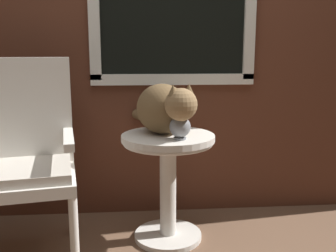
{
  "coord_description": "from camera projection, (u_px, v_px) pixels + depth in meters",
  "views": [
    {
      "loc": [
        -0.11,
        -1.87,
        1.09
      ],
      "look_at": [
        0.07,
        0.25,
        0.68
      ],
      "focal_mm": 41.2,
      "sensor_mm": 36.0,
      "label": 1
    }
  ],
  "objects": [
    {
      "name": "back_wall",
      "position": [
        152.0,
        18.0,
        2.45
      ],
      "size": [
        4.0,
        0.07,
        2.6
      ],
      "color": "#562D1E",
      "rests_on": "ground_plane"
    },
    {
      "name": "wicker_side_table",
      "position": [
        168.0,
        167.0,
        2.21
      ],
      "size": [
        0.53,
        0.53,
        0.63
      ],
      "color": "silver",
      "rests_on": "ground_plane"
    },
    {
      "name": "wicker_chair",
      "position": [
        21.0,
        153.0,
        2.03
      ],
      "size": [
        0.62,
        0.58,
        1.06
      ],
      "color": "silver",
      "rests_on": "ground_plane"
    },
    {
      "name": "cat",
      "position": [
        164.0,
        108.0,
        2.17
      ],
      "size": [
        0.39,
        0.64,
        0.3
      ],
      "color": "brown",
      "rests_on": "wicker_side_table"
    },
    {
      "name": "pewter_vase_with_ivy",
      "position": [
        180.0,
        124.0,
        2.04
      ],
      "size": [
        0.11,
        0.11,
        0.27
      ],
      "color": "gray",
      "rests_on": "wicker_side_table"
    }
  ]
}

